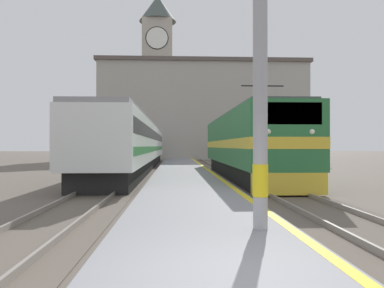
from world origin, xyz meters
name	(u,v)px	position (x,y,z in m)	size (l,w,h in m)	color
ground_plane	(181,166)	(0.00, 30.00, 0.00)	(200.00, 200.00, 0.00)	#60564C
platform	(182,168)	(0.00, 25.00, 0.16)	(3.48, 140.00, 0.33)	gray
rail_track_near	(227,169)	(3.58, 25.00, 0.03)	(2.83, 140.00, 0.16)	#60564C
rail_track_far	(137,170)	(-3.52, 25.00, 0.03)	(2.84, 140.00, 0.16)	#60564C
locomotive_train	(245,145)	(3.58, 17.44, 1.93)	(2.92, 17.17, 4.74)	black
passenger_train	(137,145)	(-3.52, 25.43, 1.96)	(2.92, 32.61, 3.62)	black
catenary_mast	(265,7)	(1.11, 2.58, 4.45)	(2.87, 0.29, 8.26)	#9E9EA3
clock_tower	(158,70)	(-3.40, 58.89, 14.61)	(6.16, 6.16, 27.28)	#ADA393
station_building	(202,112)	(3.43, 49.53, 6.84)	(28.96, 9.93, 13.63)	#A8A399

